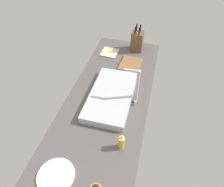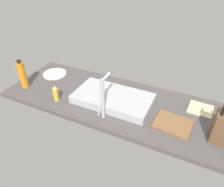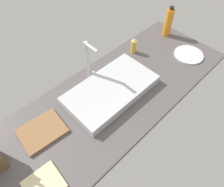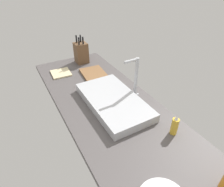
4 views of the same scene
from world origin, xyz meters
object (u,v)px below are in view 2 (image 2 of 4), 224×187
object	(u,v)px
faucet	(103,96)
dish_towel	(200,109)
knife_block	(223,127)
soap_bottle	(56,94)
water_bottle	(23,75)
cutting_board	(173,124)
dinner_plate	(55,74)
sink_basin	(113,98)

from	to	relation	value
faucet	dish_towel	distance (cm)	71.60
knife_block	soap_bottle	bearing A→B (deg)	4.86
knife_block	water_bottle	world-z (taller)	knife_block
cutting_board	soap_bottle	xyz separation A→B (cm)	(86.25, 10.31, 4.78)
knife_block	water_bottle	xyz separation A→B (cm)	(149.66, 5.76, 1.62)
faucet	dinner_plate	bearing A→B (deg)	-25.61
cutting_board	water_bottle	world-z (taller)	water_bottle
sink_basin	knife_block	distance (cm)	74.79
cutting_board	dish_towel	world-z (taller)	cutting_board
soap_bottle	dinner_plate	size ratio (longest dim) A/B	0.62
knife_block	cutting_board	bearing A→B (deg)	-1.12
soap_bottle	dish_towel	size ratio (longest dim) A/B	0.79
sink_basin	knife_block	size ratio (longest dim) A/B	2.25
cutting_board	dish_towel	bearing A→B (deg)	-120.87
knife_block	dish_towel	bearing A→B (deg)	-62.68
cutting_board	water_bottle	distance (cm)	122.65
cutting_board	dish_towel	xyz separation A→B (cm)	(-14.66, -24.52, -0.30)
cutting_board	knife_block	bearing A→B (deg)	178.94
dinner_plate	dish_towel	size ratio (longest dim) A/B	1.28
cutting_board	dinner_plate	bearing A→B (deg)	-10.64
knife_block	soap_bottle	distance (cm)	114.37
sink_basin	dish_towel	xyz separation A→B (cm)	(-61.17, -17.98, -2.33)
knife_block	dinner_plate	distance (cm)	142.92
sink_basin	dish_towel	size ratio (longest dim) A/B	3.48
cutting_board	soap_bottle	bearing A→B (deg)	6.82
water_bottle	knife_block	bearing A→B (deg)	-177.79
water_bottle	soap_bottle	bearing A→B (deg)	173.56
water_bottle	faucet	bearing A→B (deg)	176.16
soap_bottle	sink_basin	bearing A→B (deg)	-157.01
knife_block	dish_towel	xyz separation A→B (cm)	(12.96, -25.03, -9.23)
faucet	water_bottle	world-z (taller)	faucet
sink_basin	water_bottle	bearing A→B (deg)	9.63
faucet	cutting_board	bearing A→B (deg)	-165.76
faucet	dish_towel	size ratio (longest dim) A/B	1.80
knife_block	cutting_board	size ratio (longest dim) A/B	1.09
faucet	water_bottle	distance (cm)	77.35
dinner_plate	faucet	bearing A→B (deg)	154.39
sink_basin	dish_towel	world-z (taller)	sink_basin
dinner_plate	dish_towel	bearing A→B (deg)	-178.55
knife_block	water_bottle	bearing A→B (deg)	2.14
dinner_plate	sink_basin	bearing A→B (deg)	167.55
cutting_board	water_bottle	bearing A→B (deg)	2.94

